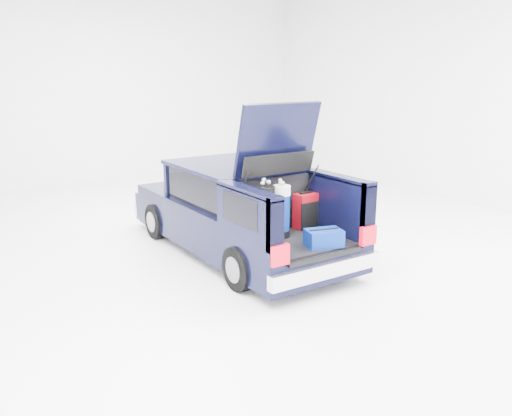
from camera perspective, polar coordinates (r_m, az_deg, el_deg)
ground at (r=8.92m, az=-1.76°, el=-4.64°), size 14.00×14.00×0.00m
car at (r=8.81m, az=-2.16°, el=-0.31°), size 1.87×4.65×2.47m
red_suitcase at (r=8.09m, az=5.24°, el=-0.31°), size 0.35×0.25×0.56m
black_golf_bag at (r=7.39m, az=1.01°, el=-0.60°), size 0.32×0.35×0.88m
blue_golf_bag at (r=7.63m, az=2.69°, el=-0.28°), size 0.29×0.29×0.84m
blue_duffel at (r=7.33m, az=7.15°, el=-3.14°), size 0.54×0.43×0.25m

